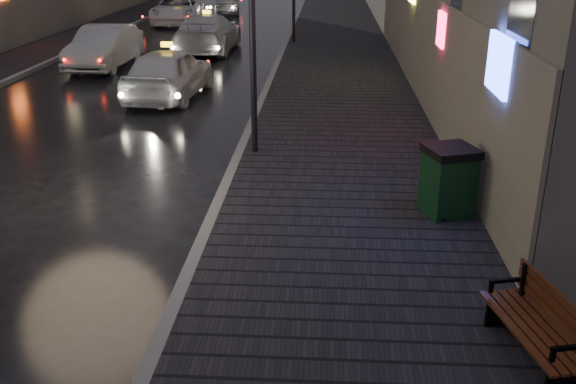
{
  "coord_description": "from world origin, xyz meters",
  "views": [
    {
      "loc": [
        3.46,
        -7.66,
        4.65
      ],
      "look_at": [
        2.86,
        1.82,
        0.85
      ],
      "focal_mm": 40.0,
      "sensor_mm": 36.0,
      "label": 1
    }
  ],
  "objects_px": {
    "bench": "(541,326)",
    "trash_bin": "(448,180)",
    "taxi_near": "(169,73)",
    "car_left_mid": "(104,47)",
    "taxi_far": "(177,10)",
    "car_far": "(227,3)",
    "taxi_mid": "(208,33)"
  },
  "relations": [
    {
      "from": "bench",
      "to": "taxi_far",
      "type": "distance_m",
      "value": 32.59
    },
    {
      "from": "trash_bin",
      "to": "taxi_mid",
      "type": "height_order",
      "value": "taxi_mid"
    },
    {
      "from": "car_left_mid",
      "to": "car_far",
      "type": "distance_m",
      "value": 18.09
    },
    {
      "from": "taxi_near",
      "to": "taxi_mid",
      "type": "relative_size",
      "value": 0.83
    },
    {
      "from": "bench",
      "to": "car_left_mid",
      "type": "distance_m",
      "value": 20.69
    },
    {
      "from": "bench",
      "to": "taxi_near",
      "type": "bearing_deg",
      "value": 106.73
    },
    {
      "from": "trash_bin",
      "to": "taxi_mid",
      "type": "bearing_deg",
      "value": 93.95
    },
    {
      "from": "trash_bin",
      "to": "taxi_near",
      "type": "relative_size",
      "value": 0.26
    },
    {
      "from": "taxi_far",
      "to": "car_far",
      "type": "xyz_separation_m",
      "value": [
        2.08,
        4.93,
        -0.11
      ]
    },
    {
      "from": "taxi_near",
      "to": "car_left_mid",
      "type": "height_order",
      "value": "taxi_near"
    },
    {
      "from": "taxi_mid",
      "to": "taxi_far",
      "type": "distance_m",
      "value": 9.94
    },
    {
      "from": "taxi_mid",
      "to": "car_left_mid",
      "type": "bearing_deg",
      "value": 49.94
    },
    {
      "from": "taxi_mid",
      "to": "bench",
      "type": "bearing_deg",
      "value": 110.83
    },
    {
      "from": "bench",
      "to": "taxi_near",
      "type": "height_order",
      "value": "taxi_near"
    },
    {
      "from": "bench",
      "to": "taxi_mid",
      "type": "distance_m",
      "value": 22.64
    },
    {
      "from": "bench",
      "to": "trash_bin",
      "type": "relative_size",
      "value": 1.44
    },
    {
      "from": "taxi_mid",
      "to": "trash_bin",
      "type": "bearing_deg",
      "value": 114.04
    },
    {
      "from": "bench",
      "to": "taxi_mid",
      "type": "relative_size",
      "value": 0.32
    },
    {
      "from": "trash_bin",
      "to": "taxi_far",
      "type": "xyz_separation_m",
      "value": [
        -10.7,
        26.55,
        0.01
      ]
    },
    {
      "from": "taxi_far",
      "to": "taxi_mid",
      "type": "bearing_deg",
      "value": -75.06
    },
    {
      "from": "taxi_near",
      "to": "bench",
      "type": "bearing_deg",
      "value": 124.15
    },
    {
      "from": "taxi_mid",
      "to": "taxi_far",
      "type": "xyz_separation_m",
      "value": [
        -3.42,
        9.34,
        -0.03
      ]
    },
    {
      "from": "bench",
      "to": "car_far",
      "type": "xyz_separation_m",
      "value": [
        -8.98,
        35.58,
        0.09
      ]
    },
    {
      "from": "car_left_mid",
      "to": "taxi_mid",
      "type": "relative_size",
      "value": 0.85
    },
    {
      "from": "car_left_mid",
      "to": "taxi_far",
      "type": "bearing_deg",
      "value": 92.19
    },
    {
      "from": "taxi_mid",
      "to": "car_far",
      "type": "xyz_separation_m",
      "value": [
        -1.35,
        14.27,
        -0.14
      ]
    },
    {
      "from": "taxi_near",
      "to": "car_left_mid",
      "type": "xyz_separation_m",
      "value": [
        -3.58,
        4.7,
        -0.01
      ]
    },
    {
      "from": "taxi_near",
      "to": "car_far",
      "type": "relative_size",
      "value": 1.18
    },
    {
      "from": "car_left_mid",
      "to": "car_far",
      "type": "bearing_deg",
      "value": 85.4
    },
    {
      "from": "trash_bin",
      "to": "taxi_far",
      "type": "distance_m",
      "value": 28.62
    },
    {
      "from": "trash_bin",
      "to": "taxi_near",
      "type": "distance_m",
      "value": 11.2
    },
    {
      "from": "taxi_mid",
      "to": "car_far",
      "type": "bearing_deg",
      "value": -83.47
    }
  ]
}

